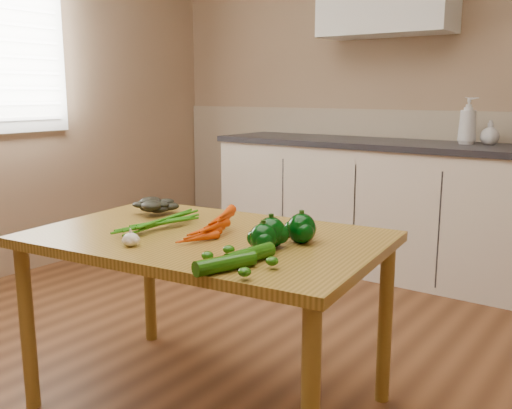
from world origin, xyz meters
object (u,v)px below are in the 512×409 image
at_px(soap_bottle_a, 468,121).
at_px(leafy_greens, 157,204).
at_px(pepper_c, 263,238).
at_px(zucchini_a, 250,255).
at_px(table, 207,254).
at_px(tomato_c, 301,230).
at_px(pepper_a, 271,232).
at_px(garlic_bulb, 131,239).
at_px(tomato_b, 304,228).
at_px(soap_bottle_b, 467,129).
at_px(tomato_a, 270,225).
at_px(zucchini_b, 225,263).
at_px(carrot_bunch, 197,225).
at_px(pepper_b, 301,228).
at_px(soap_bottle_c, 490,133).

distance_m(soap_bottle_a, leafy_greens, 2.14).
height_order(pepper_c, zucchini_a, pepper_c).
distance_m(table, tomato_c, 0.38).
height_order(leafy_greens, pepper_a, pepper_a).
xyz_separation_m(garlic_bulb, tomato_b, (0.41, 0.48, 0.01)).
distance_m(soap_bottle_b, tomato_a, 2.03).
distance_m(zucchini_a, zucchini_b, 0.11).
relative_size(pepper_c, tomato_b, 1.41).
height_order(pepper_c, tomato_a, pepper_c).
xyz_separation_m(table, carrot_bunch, (-0.03, -0.02, 0.11)).
relative_size(soap_bottle_a, tomato_c, 3.94).
relative_size(soap_bottle_a, carrot_bunch, 1.21).
height_order(leafy_greens, tomato_a, leafy_greens).
height_order(soap_bottle_a, tomato_b, soap_bottle_a).
xyz_separation_m(soap_bottle_b, tomato_b, (-0.02, -1.97, -0.26)).
bearing_deg(soap_bottle_b, tomato_c, 151.89).
height_order(table, pepper_c, pepper_c).
relative_size(pepper_a, pepper_b, 0.99).
bearing_deg(soap_bottle_a, pepper_c, 178.61).
bearing_deg(pepper_b, pepper_c, -105.57).
height_order(soap_bottle_b, pepper_b, soap_bottle_b).
xyz_separation_m(soap_bottle_a, pepper_b, (0.01, -2.02, -0.30)).
relative_size(tomato_c, zucchini_a, 0.39).
height_order(pepper_b, pepper_c, pepper_b).
distance_m(pepper_c, tomato_b, 0.26).
bearing_deg(table, tomato_b, 26.00).
distance_m(pepper_b, zucchini_b, 0.42).
bearing_deg(leafy_greens, soap_bottle_c, 66.59).
bearing_deg(garlic_bulb, tomato_a, 57.42).
bearing_deg(soap_bottle_c, pepper_a, 82.91).
xyz_separation_m(soap_bottle_a, tomato_b, (-0.03, -1.93, -0.32)).
distance_m(garlic_bulb, tomato_c, 0.61).
bearing_deg(leafy_greens, tomato_b, 4.16).
xyz_separation_m(table, pepper_b, (0.35, 0.10, 0.13)).
distance_m(pepper_a, pepper_b, 0.12).
bearing_deg(leafy_greens, garlic_bulb, -54.34).
relative_size(leafy_greens, garlic_bulb, 3.30).
height_order(pepper_a, tomato_a, pepper_a).
bearing_deg(pepper_b, tomato_a, 162.10).
bearing_deg(zucchini_a, tomato_a, 115.15).
height_order(soap_bottle_a, soap_bottle_b, soap_bottle_a).
xyz_separation_m(table, tomato_c, (0.33, 0.14, 0.11)).
bearing_deg(pepper_c, pepper_b, 74.43).
bearing_deg(zucchini_b, tomato_c, 91.12).
height_order(soap_bottle_a, carrot_bunch, soap_bottle_a).
distance_m(pepper_c, zucchini_b, 0.25).
bearing_deg(pepper_c, zucchini_b, -82.25).
relative_size(soap_bottle_a, tomato_a, 4.55).
bearing_deg(pepper_c, garlic_bulb, -152.03).
xyz_separation_m(soap_bottle_a, pepper_c, (-0.04, -2.19, -0.30)).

